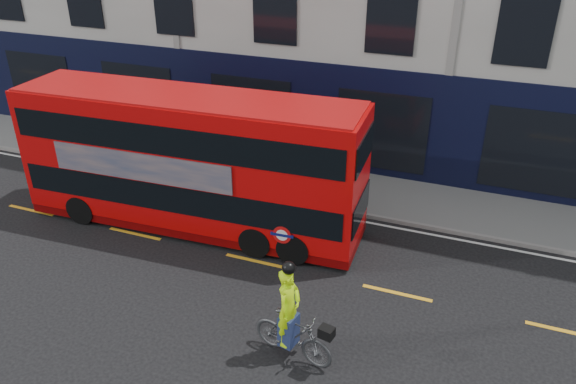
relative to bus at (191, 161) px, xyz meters
The scene contains 7 objects.
ground 7.40m from the bus, 22.49° to the right, with size 120.00×120.00×0.00m, color black.
pavement 7.84m from the bus, 30.09° to the left, with size 60.00×3.00×0.12m, color slate.
kerb 7.24m from the bus, 19.30° to the left, with size 60.00×0.12×0.13m, color gray.
road_edge_line 7.17m from the bus, 16.93° to the left, with size 58.00×0.10×0.01m, color silver.
lane_dashes 6.99m from the bus, 10.47° to the right, with size 58.00×0.12×0.01m, color gold, non-canonical shape.
bus is the anchor object (origin of this frame).
cyclist 6.55m from the bus, 41.67° to the right, with size 2.02×0.92×2.49m.
Camera 1 is at (1.54, -10.32, 9.05)m, focal length 35.00 mm.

